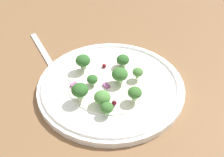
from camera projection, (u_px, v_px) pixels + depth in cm
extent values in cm
cube|color=brown|center=(111.00, 93.00, 56.53)|extent=(180.00, 180.00, 2.00)
cylinder|color=white|center=(112.00, 87.00, 55.38)|extent=(27.34, 27.34, 1.20)
torus|color=white|center=(112.00, 85.00, 55.00)|extent=(26.15, 26.15, 1.00)
cylinder|color=white|center=(112.00, 84.00, 54.93)|extent=(15.86, 15.86, 0.20)
cylinder|color=#8EB77A|center=(83.00, 66.00, 57.33)|extent=(1.07, 1.07, 1.07)
ellipsoid|color=#2D6028|center=(83.00, 60.00, 56.50)|extent=(2.84, 2.84, 2.13)
cylinder|color=#9EC684|center=(135.00, 97.00, 50.74)|extent=(0.91, 0.91, 0.91)
ellipsoid|color=#386B2D|center=(135.00, 93.00, 50.03)|extent=(2.43, 2.43, 1.82)
cylinder|color=#ADD18E|center=(102.00, 103.00, 50.49)|extent=(1.06, 1.06, 1.06)
ellipsoid|color=#4C843D|center=(102.00, 97.00, 49.67)|extent=(2.82, 2.82, 2.11)
cylinder|color=#ADD18E|center=(120.00, 80.00, 54.53)|extent=(1.11, 1.11, 1.11)
ellipsoid|color=#386B2D|center=(120.00, 74.00, 53.67)|extent=(2.96, 2.96, 2.22)
cylinder|color=#ADD18E|center=(80.00, 96.00, 50.89)|extent=(1.09, 1.09, 1.09)
ellipsoid|color=#2D6028|center=(80.00, 90.00, 50.04)|extent=(2.91, 2.91, 2.18)
cylinder|color=#ADD18E|center=(93.00, 83.00, 54.39)|extent=(0.75, 0.75, 0.75)
ellipsoid|color=#2D6028|center=(92.00, 79.00, 53.81)|extent=(2.01, 2.01, 1.51)
cylinder|color=#9EC684|center=(123.00, 64.00, 58.53)|extent=(0.94, 0.94, 0.94)
ellipsoid|color=#2D6028|center=(123.00, 60.00, 57.80)|extent=(2.51, 2.51, 1.88)
cylinder|color=#9EC684|center=(107.00, 112.00, 48.86)|extent=(0.81, 0.81, 0.81)
ellipsoid|color=#386B2D|center=(107.00, 108.00, 48.23)|extent=(2.15, 2.15, 1.61)
cylinder|color=#ADD18E|center=(138.00, 76.00, 55.31)|extent=(0.75, 0.75, 0.75)
ellipsoid|color=#477A38|center=(138.00, 72.00, 54.73)|extent=(1.99, 1.99, 1.49)
sphere|color=maroon|center=(104.00, 66.00, 58.41)|extent=(0.82, 0.82, 0.82)
sphere|color=maroon|center=(121.00, 59.00, 59.54)|extent=(0.79, 0.79, 0.79)
sphere|color=#4C0A14|center=(114.00, 103.00, 50.22)|extent=(0.84, 0.84, 0.84)
cube|color=#934C84|center=(105.00, 85.00, 54.27)|extent=(1.40, 1.07, 0.57)
cube|color=#843D75|center=(138.00, 72.00, 57.38)|extent=(1.43, 1.47, 0.37)
cube|color=#A35B93|center=(75.00, 85.00, 54.16)|extent=(1.41, 1.36, 0.38)
cube|color=#843D75|center=(121.00, 74.00, 56.60)|extent=(1.66, 1.52, 0.55)
cube|color=silver|center=(42.00, 50.00, 65.24)|extent=(14.54, 6.14, 0.50)
cube|color=silver|center=(57.00, 74.00, 58.95)|extent=(4.19, 3.46, 0.50)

